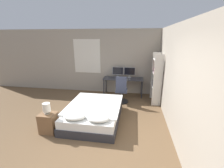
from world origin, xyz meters
The scene contains 13 objects.
ground_plane centered at (0.00, 0.00, 0.00)m, with size 20.00×20.00×0.00m, color brown.
wall_back centered at (-0.02, 3.66, 1.35)m, with size 12.00×0.08×2.70m.
wall_side_right centered at (1.91, 1.50, 1.35)m, with size 0.06×12.00×2.70m.
bed centered at (-0.22, 1.16, 0.24)m, with size 1.51×1.94×0.56m.
nightstand centered at (-1.22, 0.43, 0.26)m, with size 0.41×0.35×0.52m.
bedside_lamp centered at (-1.22, 0.43, 0.69)m, with size 0.18×0.18×0.29m.
desk centered at (0.45, 3.32, 0.65)m, with size 1.65×0.55×0.75m.
monitor_left centered at (0.20, 3.49, 1.00)m, with size 0.46×0.16×0.44m.
monitor_right centered at (0.69, 3.49, 1.00)m, with size 0.46×0.16×0.44m.
keyboard centered at (0.45, 3.15, 0.76)m, with size 0.35×0.13×0.02m.
computer_mouse centered at (0.71, 3.15, 0.77)m, with size 0.07×0.05×0.04m.
office_chair centered at (0.45, 2.57, 0.41)m, with size 0.52×0.52×1.03m.
bookshelf centered at (1.71, 2.78, 0.98)m, with size 0.31×0.73×1.83m.
Camera 1 is at (0.91, -2.65, 2.36)m, focal length 24.00 mm.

